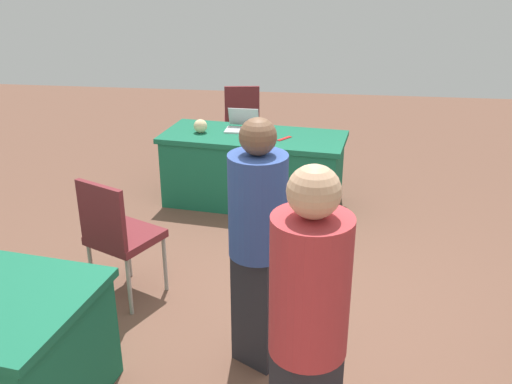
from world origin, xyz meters
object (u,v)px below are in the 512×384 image
person_presenter (308,326)px  scissors_red (284,139)px  yarn_ball (200,126)px  chair_near_front (242,117)px  person_attendee_browsing (258,236)px  table_foreground (254,169)px  laptop_silver (242,126)px  chair_tucked_right (118,232)px

person_presenter → scissors_red: person_presenter is taller
person_presenter → yarn_ball: 3.57m
chair_near_front → person_attendee_browsing: person_attendee_browsing is taller
table_foreground → yarn_ball: bearing=-0.2°
yarn_ball → scissors_red: (-0.86, 0.10, -0.06)m
chair_near_front → person_presenter: person_presenter is taller
table_foreground → yarn_ball: size_ratio=13.92×
person_attendee_browsing → table_foreground: bearing=-51.2°
person_attendee_browsing → laptop_silver: person_attendee_browsing is taller
laptop_silver → scissors_red: bearing=152.3°
laptop_silver → yarn_ball: (0.40, 0.15, 0.03)m
person_attendee_browsing → person_presenter: bearing=141.2°
chair_near_front → scissors_red: (-0.65, 1.47, 0.20)m
yarn_ball → person_presenter: bearing=110.2°
person_attendee_browsing → yarn_ball: 2.63m
chair_near_front → person_presenter: 4.84m
table_foreground → laptop_silver: 0.45m
person_presenter → scissors_red: 3.28m
chair_near_front → person_presenter: size_ratio=0.57×
table_foreground → chair_near_front: (0.33, -1.36, 0.17)m
person_presenter → yarn_ball: size_ratio=12.15×
chair_tucked_right → laptop_silver: size_ratio=2.96×
chair_tucked_right → person_presenter: person_presenter is taller
chair_tucked_right → laptop_silver: bearing=99.2°
chair_near_front → scissors_red: bearing=-75.9°
chair_tucked_right → yarn_ball: size_ratio=7.08×
table_foreground → person_presenter: bearing=101.7°
chair_tucked_right → scissors_red: bearing=85.1°
table_foreground → person_attendee_browsing: (-0.36, 2.47, 0.51)m
table_foreground → yarn_ball: 0.69m
person_presenter → yarn_ball: (1.23, -3.35, -0.12)m
laptop_silver → scissors_red: size_ratio=1.81×
chair_near_front → scissors_red: chair_near_front is taller
scissors_red → chair_near_front: bearing=-120.6°
person_attendee_browsing → laptop_silver: bearing=-48.7°
person_presenter → laptop_silver: 3.61m
person_presenter → person_attendee_browsing: size_ratio=1.04×
table_foreground → person_attendee_browsing: person_attendee_browsing is taller
table_foreground → yarn_ball: (0.54, -0.00, 0.43)m
chair_near_front → yarn_ball: chair_near_front is taller
chair_near_front → yarn_ball: bearing=-108.5°
yarn_ball → chair_tucked_right: bearing=84.5°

